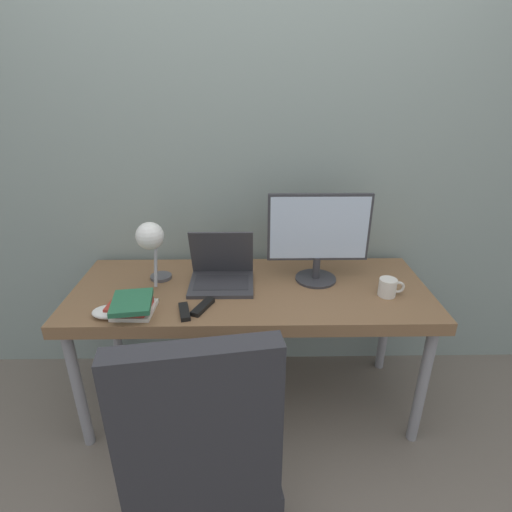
{
  "coord_description": "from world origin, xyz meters",
  "views": [
    {
      "loc": [
        -0.0,
        -1.37,
        1.63
      ],
      "look_at": [
        0.02,
        0.3,
        0.89
      ],
      "focal_mm": 28.0,
      "sensor_mm": 36.0,
      "label": 1
    }
  ],
  "objects": [
    {
      "name": "laptop",
      "position": [
        -0.14,
        0.37,
        0.76
      ],
      "size": [
        0.31,
        0.26,
        0.26
      ],
      "color": "#38383D",
      "rests_on": "desk"
    },
    {
      "name": "ground_plane",
      "position": [
        0.0,
        0.0,
        0.0
      ],
      "size": [
        12.0,
        12.0,
        0.0
      ],
      "primitive_type": "plane",
      "color": "#70665B"
    },
    {
      "name": "desk_lamp",
      "position": [
        -0.45,
        0.32,
        0.96
      ],
      "size": [
        0.13,
        0.24,
        0.34
      ],
      "color": "#4C4C51",
      "rests_on": "desk"
    },
    {
      "name": "media_remote",
      "position": [
        -0.21,
        0.14,
        0.72
      ],
      "size": [
        0.1,
        0.15,
        0.02
      ],
      "color": "black",
      "rests_on": "desk"
    },
    {
      "name": "wall_back",
      "position": [
        0.0,
        0.72,
        1.3
      ],
      "size": [
        8.0,
        0.05,
        2.6
      ],
      "color": "gray",
      "rests_on": "ground_plane"
    },
    {
      "name": "office_chair",
      "position": [
        -0.15,
        -0.49,
        0.59
      ],
      "size": [
        0.55,
        0.57,
        1.07
      ],
      "color": "black",
      "rests_on": "ground_plane"
    },
    {
      "name": "desk",
      "position": [
        0.0,
        0.33,
        0.65
      ],
      "size": [
        1.7,
        0.66,
        0.71
      ],
      "color": "brown",
      "rests_on": "ground_plane"
    },
    {
      "name": "mug",
      "position": [
        0.64,
        0.24,
        0.75
      ],
      "size": [
        0.12,
        0.08,
        0.08
      ],
      "color": "silver",
      "rests_on": "desk"
    },
    {
      "name": "book_stack",
      "position": [
        -0.51,
        0.11,
        0.74
      ],
      "size": [
        0.2,
        0.22,
        0.07
      ],
      "color": "silver",
      "rests_on": "desk"
    },
    {
      "name": "monitor",
      "position": [
        0.33,
        0.41,
        0.95
      ],
      "size": [
        0.49,
        0.2,
        0.44
      ],
      "color": "#333338",
      "rests_on": "desk"
    },
    {
      "name": "game_controller",
      "position": [
        -0.6,
        0.08,
        0.73
      ],
      "size": [
        0.15,
        0.1,
        0.04
      ],
      "color": "white",
      "rests_on": "desk"
    },
    {
      "name": "tv_remote",
      "position": [
        -0.28,
        0.1,
        0.72
      ],
      "size": [
        0.07,
        0.14,
        0.02
      ],
      "color": "black",
      "rests_on": "desk"
    }
  ]
}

